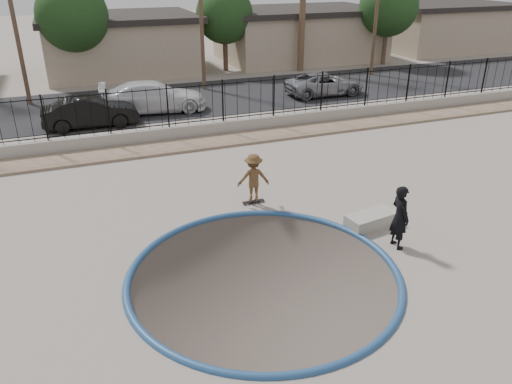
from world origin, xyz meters
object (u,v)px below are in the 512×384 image
Objects in this scene: concrete_ledge at (371,220)px; car_d at (325,84)px; skater at (253,181)px; videographer at (400,217)px; skateboard at (253,202)px; car_b at (90,112)px; car_c at (154,97)px.

concrete_ledge is 15.98m from car_d.
videographer is (2.77, -3.99, 0.11)m from skater.
skater reaches higher than skateboard.
videographer is at bearing -153.79° from car_b.
skateboard is 12.07m from car_c.
car_b is at bearing -56.92° from skater.
car_d reaches higher than concrete_ledge.
videographer is at bearing -90.00° from concrete_ledge.
skateboard is at bearing -169.58° from car_c.
concrete_ledge is (0.00, 1.27, -0.72)m from videographer.
skateboard is 0.14× the size of car_c.
skater is 4.86m from videographer.
skateboard is at bearing 55.47° from skater.
skater is 0.88× the size of videographer.
skater is 0.76m from skateboard.
concrete_ledge is 14.93m from car_b.
videographer reaches higher than skater.
skater is 14.99m from car_d.
car_b is (-4.33, 10.40, 0.71)m from skateboard.
car_b is (-7.11, 13.12, 0.56)m from concrete_ledge.
videographer reaches higher than skateboard.
skater reaches higher than car_d.
car_b is at bearing 26.69° from videographer.
car_d is (6.22, 14.72, 0.48)m from concrete_ledge.
car_d is (8.99, 12.00, -0.12)m from skater.
car_d is at bearing -20.85° from videographer.
videographer is at bearing 135.31° from skater.
skateboard is 0.40× the size of videographer.
videographer is (2.77, -3.99, 0.87)m from skateboard.
videographer is 0.42× the size of car_b.
videographer is 1.15× the size of concrete_ledge.
car_c is at bearing 13.78° from videographer.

